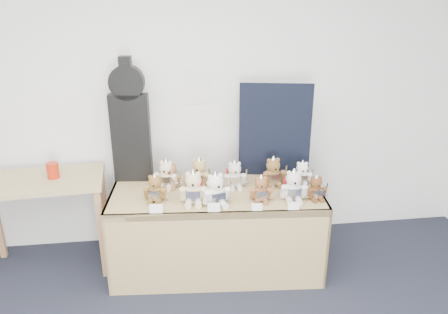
{
  "coord_description": "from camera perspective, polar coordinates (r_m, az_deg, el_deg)",
  "views": [
    {
      "loc": [
        0.11,
        -1.28,
        2.29
      ],
      "look_at": [
        0.53,
        1.84,
        1.06
      ],
      "focal_mm": 35.0,
      "sensor_mm": 36.0,
      "label": 1
    }
  ],
  "objects": [
    {
      "name": "teddy_back_right",
      "position": [
        3.69,
        6.44,
        -2.06
      ],
      "size": [
        0.23,
        0.19,
        0.28
      ],
      "rotation": [
        0.0,
        0.0,
        0.09
      ],
      "color": "brown",
      "rests_on": "display_table"
    },
    {
      "name": "display_table",
      "position": [
        3.6,
        -0.95,
        -7.26
      ],
      "size": [
        1.79,
        0.86,
        0.72
      ],
      "rotation": [
        0.0,
        0.0,
        -0.08
      ],
      "color": "#9A814E",
      "rests_on": "floor"
    },
    {
      "name": "teddy_back_centre_right",
      "position": [
        3.64,
        1.39,
        -2.45
      ],
      "size": [
        0.21,
        0.17,
        0.26
      ],
      "rotation": [
        0.0,
        0.0,
        0.0
      ],
      "color": "beige",
      "rests_on": "display_table"
    },
    {
      "name": "teddy_front_left",
      "position": [
        3.38,
        -4.01,
        -4.16
      ],
      "size": [
        0.24,
        0.21,
        0.3
      ],
      "rotation": [
        0.0,
        0.0,
        -0.11
      ],
      "color": "beige",
      "rests_on": "display_table"
    },
    {
      "name": "teddy_back_centre_left",
      "position": [
        3.66,
        -3.29,
        -2.19
      ],
      "size": [
        0.22,
        0.21,
        0.27
      ],
      "rotation": [
        0.0,
        0.0,
        -0.37
      ],
      "color": "tan",
      "rests_on": "display_table"
    },
    {
      "name": "teddy_back_end",
      "position": [
        3.75,
        10.15,
        -2.2
      ],
      "size": [
        0.19,
        0.16,
        0.23
      ],
      "rotation": [
        0.0,
        0.0,
        -0.17
      ],
      "color": "white",
      "rests_on": "display_table"
    },
    {
      "name": "teddy_front_far_right",
      "position": [
        3.45,
        9.05,
        -3.87
      ],
      "size": [
        0.23,
        0.2,
        0.28
      ],
      "rotation": [
        0.0,
        0.0,
        -0.11
      ],
      "color": "silver",
      "rests_on": "display_table"
    },
    {
      "name": "teddy_front_far_left",
      "position": [
        3.45,
        -8.96,
        -4.17
      ],
      "size": [
        0.2,
        0.18,
        0.25
      ],
      "rotation": [
        0.0,
        0.0,
        -0.19
      ],
      "color": "brown",
      "rests_on": "display_table"
    },
    {
      "name": "guitar_case",
      "position": [
        3.72,
        -12.18,
        4.45
      ],
      "size": [
        0.33,
        0.13,
        1.06
      ],
      "rotation": [
        0.0,
        0.0,
        -0.1
      ],
      "color": "black",
      "rests_on": "display_table"
    },
    {
      "name": "room_shell",
      "position": [
        3.86,
        -3.52,
        9.08
      ],
      "size": [
        6.0,
        6.0,
        6.0
      ],
      "color": "silver",
      "rests_on": "floor"
    },
    {
      "name": "teddy_front_centre",
      "position": [
        3.34,
        -1.08,
        -4.44
      ],
      "size": [
        0.25,
        0.22,
        0.29
      ],
      "rotation": [
        0.0,
        0.0,
        0.26
      ],
      "color": "white",
      "rests_on": "display_table"
    },
    {
      "name": "teddy_front_end",
      "position": [
        3.51,
        11.91,
        -4.08
      ],
      "size": [
        0.18,
        0.15,
        0.22
      ],
      "rotation": [
        0.0,
        0.0,
        0.08
      ],
      "color": "brown",
      "rests_on": "display_table"
    },
    {
      "name": "entry_card_c",
      "position": [
        3.29,
        4.34,
        -6.54
      ],
      "size": [
        0.08,
        0.02,
        0.06
      ],
      "primitive_type": "cube",
      "rotation": [
        -0.24,
        0.0,
        -0.08
      ],
      "color": "silver",
      "rests_on": "display_table"
    },
    {
      "name": "teddy_back_far_left",
      "position": [
        3.67,
        -6.97,
        -2.43
      ],
      "size": [
        0.2,
        0.18,
        0.24
      ],
      "rotation": [
        0.0,
        0.0,
        -0.23
      ],
      "color": "#8A6040",
      "rests_on": "display_table"
    },
    {
      "name": "navy_board",
      "position": [
        3.79,
        6.66,
        3.43
      ],
      "size": [
        0.61,
        0.14,
        0.82
      ],
      "primitive_type": "cube",
      "rotation": [
        0.0,
        0.0,
        -0.19
      ],
      "color": "black",
      "rests_on": "display_table"
    },
    {
      "name": "side_table",
      "position": [
        3.91,
        -22.7,
        -4.39
      ],
      "size": [
        1.04,
        0.63,
        0.83
      ],
      "rotation": [
        0.0,
        0.0,
        0.08
      ],
      "color": "#998852",
      "rests_on": "floor"
    },
    {
      "name": "entry_card_d",
      "position": [
        3.34,
        9.07,
        -6.33
      ],
      "size": [
        0.09,
        0.03,
        0.06
      ],
      "primitive_type": "cube",
      "rotation": [
        -0.24,
        0.0,
        -0.08
      ],
      "color": "silver",
      "rests_on": "display_table"
    },
    {
      "name": "teddy_back_left",
      "position": [
        3.67,
        -7.53,
        -2.35
      ],
      "size": [
        0.22,
        0.2,
        0.27
      ],
      "rotation": [
        0.0,
        0.0,
        -0.3
      ],
      "color": "beige",
      "rests_on": "display_table"
    },
    {
      "name": "red_cup",
      "position": [
        3.81,
        -21.45,
        -1.64
      ],
      "size": [
        0.1,
        0.1,
        0.13
      ],
      "primitive_type": "cylinder",
      "color": "#B3240B",
      "rests_on": "side_table"
    },
    {
      "name": "teddy_front_right",
      "position": [
        3.42,
        4.85,
        -4.27
      ],
      "size": [
        0.19,
        0.16,
        0.23
      ],
      "rotation": [
        0.0,
        0.0,
        -0.09
      ],
      "color": "brown",
      "rests_on": "display_table"
    },
    {
      "name": "entry_card_b",
      "position": [
        3.27,
        -1.33,
        -6.61
      ],
      "size": [
        0.09,
        0.03,
        0.07
      ],
      "primitive_type": "cube",
      "rotation": [
        -0.24,
        0.0,
        -0.08
      ],
      "color": "silver",
      "rests_on": "display_table"
    },
    {
      "name": "entry_card_a",
      "position": [
        3.29,
        -8.86,
        -6.68
      ],
      "size": [
        0.1,
        0.03,
        0.07
      ],
      "primitive_type": "cube",
      "rotation": [
        -0.24,
        0.0,
        -0.08
      ],
      "color": "silver",
      "rests_on": "display_table"
    }
  ]
}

